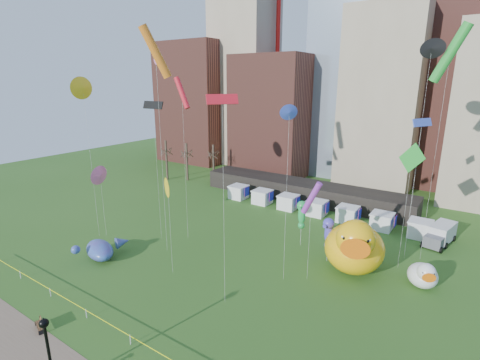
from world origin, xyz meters
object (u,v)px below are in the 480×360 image
Objects in this scene: small_duck at (423,275)px; lamppost at (48,347)px; big_duck at (354,246)px; seahorse_green at (302,212)px; box_truck at (441,234)px; park_bench at (41,324)px; whale_inflatable at (101,249)px; seahorse_purple at (328,231)px.

small_duck is 0.74× the size of lamppost.
big_duck is 30.11m from lamppost.
box_truck is (14.98, 10.88, -3.22)m from seahorse_green.
small_duck is 36.72m from park_bench.
box_truck is (33.46, 27.46, 0.25)m from whale_inflatable.
big_duck is 3.44m from seahorse_purple.
park_bench is (-26.17, -25.74, -0.95)m from small_duck.
lamppost is (-18.86, -28.62, 2.23)m from small_duck.
whale_inflatable is at bearing 135.73° from lamppost.
park_bench is 46.76m from box_truck.
box_truck is at bearing 45.92° from big_duck.
box_truck is at bearing 72.46° from park_bench.
whale_inflatable is 13.14m from park_bench.
small_duck reaches higher than whale_inflatable.
small_duck is 0.67× the size of whale_inflatable.
small_duck is (6.96, 0.97, -1.73)m from big_duck.
lamppost is at bearing -144.50° from small_duck.
seahorse_purple is (-10.25, -0.28, 2.48)m from small_duck.
seahorse_green is at bearing 84.39° from park_bench.
seahorse_purple is 0.92× the size of lamppost.
box_truck is at bearing 67.66° from small_duck.
big_duck reaches higher than lamppost.
big_duck is 5.61× the size of park_bench.
small_duck is 2.56× the size of park_bench.
seahorse_green is 0.92× the size of whale_inflatable.
big_duck is at bearing -105.58° from box_truck.
seahorse_purple is 29.62m from lamppost.
lamppost is (-8.61, -28.34, -0.26)m from seahorse_purple.
big_duck is 1.63× the size of lamppost.
park_bench is at bearing -115.07° from seahorse_purple.
lamppost reaches higher than park_bench.
lamppost is (-4.16, -30.55, -0.89)m from seahorse_green.
lamppost is 45.69m from box_truck.
seahorse_green is (-14.70, 1.93, 3.12)m from small_duck.
box_truck is at bearing 27.75° from seahorse_green.
seahorse_purple is at bearing -116.68° from box_truck.
seahorse_green is (-7.74, 2.90, 1.39)m from big_duck.
seahorse_purple is at bearing 151.81° from big_duck.
seahorse_purple reaches higher than whale_inflatable.
seahorse_purple is 0.86× the size of box_truck.
seahorse_green is 18.79m from box_truck.
whale_inflatable is 43.29m from box_truck.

